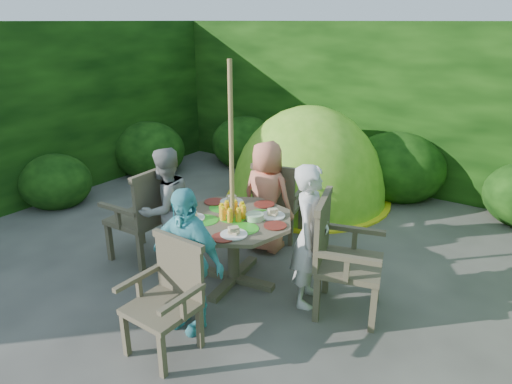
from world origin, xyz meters
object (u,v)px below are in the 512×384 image
Objects in this scene: dome_tent at (306,199)px; garden_chair_right at (340,255)px; garden_chair_front at (168,296)px; child_left at (166,209)px; child_back at (267,197)px; child_front at (187,260)px; child_right at (310,236)px; patio_table at (233,228)px; parasol_pole at (232,180)px; garden_chair_left at (144,214)px; garden_chair_back at (277,200)px.

garden_chair_right is at bearing -37.22° from dome_tent.
child_left reaches higher than garden_chair_front.
child_front is at bearing 97.56° from child_back.
child_right reaches higher than garden_chair_front.
parasol_pole reaches higher than patio_table.
child_front reaches higher than garden_chair_left.
garden_chair_left is 2.73m from dome_tent.
garden_chair_left is 1.15× the size of garden_chair_front.
patio_table is 1.35× the size of garden_chair_left.
garden_chair_back is (-1.24, 0.93, -0.06)m from garden_chair_right.
patio_table is at bearing -60.27° from dome_tent.
child_front is at bearing 129.02° from child_right.
child_right is 1.06× the size of child_front.
garden_chair_front is at bearing 51.52° from garden_chair_left.
child_right is at bearing 64.31° from garden_chair_front.
patio_table is 1.02× the size of child_right.
patio_table is 1.08m from garden_chair_right.
garden_chair_front is 0.70× the size of child_front.
child_left reaches higher than patio_table.
patio_table is at bearing 100.31° from garden_chair_front.
child_right reaches higher than child_front.
garden_chair_back reaches higher than patio_table.
garden_chair_front is 0.34m from child_front.
child_right is at bearing 8.84° from parasol_pole.
child_left reaches higher than garden_chair_back.
garden_chair_back is 1.04× the size of garden_chair_front.
garden_chair_right is (1.08, 0.15, -0.54)m from parasol_pole.
child_right is at bearing 104.31° from child_left.
child_left is (-0.79, -0.12, -0.45)m from parasol_pole.
parasol_pole is 1.62× the size of child_right.
garden_chair_back is at bearing 29.88° from child_right.
parasol_pole is at bearing 104.31° from child_left.
parasol_pole is at bearing -60.37° from dome_tent.
patio_table is 0.80m from child_right.
garden_chair_left is 1.36m from child_back.
child_front reaches higher than patio_table.
garden_chair_front is (0.18, -1.09, -0.62)m from parasol_pole.
garden_chair_back is at bearing 98.71° from child_front.
parasol_pole is at bearing 84.02° from child_right.
garden_chair_right reaches higher than garden_chair_back.
dome_tent is (0.59, 2.61, -0.55)m from garden_chair_left.
garden_chair_back is at bearing 141.53° from garden_chair_left.
parasol_pole reaches higher than child_back.
garden_chair_back is 0.71× the size of child_left.
parasol_pole reaches higher than garden_chair_back.
parasol_pole is 1.27m from garden_chair_front.
child_front is (0.91, -0.67, -0.01)m from child_left.
garden_chair_front is at bearing 85.60° from garden_chair_back.
child_back is (0.04, -0.30, 0.15)m from garden_chair_back.
garden_chair_left is 1.55m from garden_chair_front.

